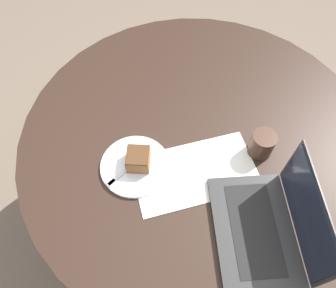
# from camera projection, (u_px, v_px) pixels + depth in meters

# --- Properties ---
(ground_plane) EXTENTS (12.00, 12.00, 0.00)m
(ground_plane) POSITION_uv_depth(u_px,v_px,m) (188.00, 210.00, 1.77)
(ground_plane) COLOR #6B5B4C
(dining_table) EXTENTS (1.24, 1.24, 0.75)m
(dining_table) POSITION_uv_depth(u_px,v_px,m) (196.00, 156.00, 1.26)
(dining_table) COLOR black
(dining_table) RESTS_ON ground_plane
(paper_document) EXTENTS (0.43, 0.29, 0.00)m
(paper_document) POSITION_uv_depth(u_px,v_px,m) (195.00, 172.00, 1.05)
(paper_document) COLOR white
(paper_document) RESTS_ON dining_table
(plate) EXTENTS (0.22, 0.22, 0.01)m
(plate) POSITION_uv_depth(u_px,v_px,m) (135.00, 166.00, 1.06)
(plate) COLOR silver
(plate) RESTS_ON dining_table
(cake_slice) EXTENTS (0.08, 0.08, 0.06)m
(cake_slice) POSITION_uv_depth(u_px,v_px,m) (138.00, 159.00, 1.04)
(cake_slice) COLOR brown
(cake_slice) RESTS_ON plate
(fork) EXTENTS (0.14, 0.13, 0.00)m
(fork) POSITION_uv_depth(u_px,v_px,m) (124.00, 171.00, 1.04)
(fork) COLOR silver
(fork) RESTS_ON plate
(coffee_glass) EXTENTS (0.08, 0.08, 0.09)m
(coffee_glass) POSITION_uv_depth(u_px,v_px,m) (262.00, 144.00, 1.06)
(coffee_glass) COLOR #3D2619
(coffee_glass) RESTS_ON dining_table
(laptop) EXTENTS (0.24, 0.34, 0.22)m
(laptop) POSITION_uv_depth(u_px,v_px,m) (267.00, 226.00, 0.92)
(laptop) COLOR #2D2D2D
(laptop) RESTS_ON dining_table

